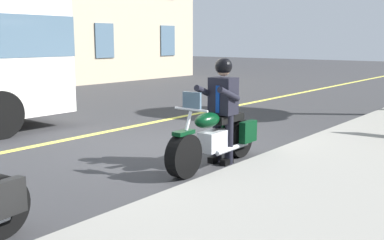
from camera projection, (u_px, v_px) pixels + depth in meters
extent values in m
plane|color=#333335|center=(164.00, 147.00, 8.66)|extent=(80.00, 80.00, 0.00)
cube|color=#E5DB4C|center=(96.00, 134.00, 9.89)|extent=(60.00, 0.16, 0.01)
cylinder|color=black|center=(184.00, 156.00, 6.70)|extent=(0.67, 0.22, 0.66)
cylinder|color=black|center=(238.00, 138.00, 7.92)|extent=(0.67, 0.22, 0.66)
cube|color=silver|center=(214.00, 140.00, 7.32)|extent=(0.57, 0.30, 0.32)
ellipsoid|color=black|center=(207.00, 120.00, 7.10)|extent=(0.57, 0.30, 0.24)
cube|color=black|center=(226.00, 118.00, 7.54)|extent=(0.71, 0.30, 0.12)
cube|color=black|center=(248.00, 132.00, 7.73)|extent=(0.40, 0.13, 0.36)
cube|color=black|center=(226.00, 129.00, 7.99)|extent=(0.40, 0.13, 0.36)
cylinder|color=silver|center=(185.00, 138.00, 6.67)|extent=(0.35, 0.06, 0.76)
cylinder|color=silver|center=(191.00, 110.00, 6.73)|extent=(0.05, 0.60, 0.04)
cube|color=black|center=(184.00, 133.00, 6.64)|extent=(0.36, 0.17, 0.06)
cylinder|color=silver|center=(232.00, 148.00, 7.49)|extent=(0.90, 0.11, 0.08)
cube|color=slate|center=(192.00, 101.00, 6.72)|extent=(0.05, 0.32, 0.28)
cylinder|color=black|center=(229.00, 139.00, 7.44)|extent=(0.14, 0.14, 0.84)
cube|color=black|center=(227.00, 161.00, 7.46)|extent=(0.26, 0.12, 0.10)
cylinder|color=black|center=(217.00, 137.00, 7.58)|extent=(0.14, 0.14, 0.84)
cube|color=black|center=(215.00, 159.00, 7.60)|extent=(0.26, 0.12, 0.10)
cube|color=black|center=(223.00, 96.00, 7.39)|extent=(0.33, 0.41, 0.60)
cube|color=navy|center=(218.00, 99.00, 7.27)|extent=(0.03, 0.07, 0.44)
cylinder|color=black|center=(229.00, 94.00, 7.11)|extent=(0.55, 0.12, 0.28)
cylinder|color=black|center=(206.00, 92.00, 7.37)|extent=(0.55, 0.12, 0.28)
sphere|color=tan|center=(224.00, 69.00, 7.32)|extent=(0.22, 0.22, 0.22)
sphere|color=black|center=(224.00, 66.00, 7.31)|extent=(0.28, 0.28, 0.28)
cube|color=black|center=(6.00, 198.00, 4.47)|extent=(0.41, 0.17, 0.36)
cube|color=slate|center=(42.00, 41.00, 11.29)|extent=(0.06, 2.40, 1.90)
cube|color=slate|center=(168.00, 41.00, 24.60)|extent=(1.10, 0.06, 1.60)
cube|color=slate|center=(105.00, 41.00, 21.20)|extent=(1.10, 0.06, 1.60)
cube|color=slate|center=(17.00, 41.00, 17.81)|extent=(1.10, 0.06, 1.60)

